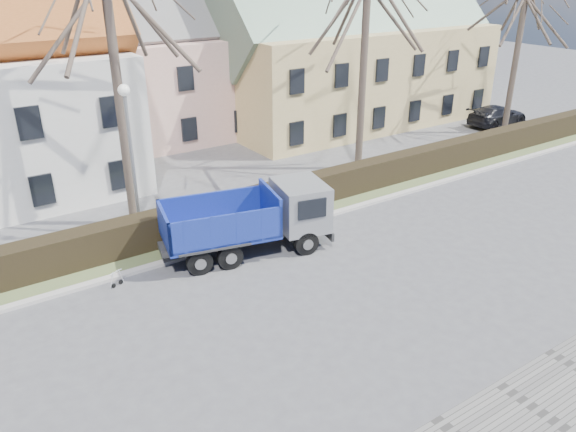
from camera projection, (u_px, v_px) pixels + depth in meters
ground at (291, 303)px, 17.68m from camera, size 120.00×120.00×0.00m
curb_far at (222, 246)px, 21.13m from camera, size 80.00×0.30×0.12m
grass_strip at (204, 230)px, 22.34m from camera, size 80.00×3.00×0.10m
hedge at (205, 218)px, 21.94m from camera, size 60.00×0.90×1.30m
building_pink at (157, 69)px, 33.16m from camera, size 10.80×8.80×8.00m
building_yellow at (347, 54)px, 36.89m from camera, size 18.80×10.80×8.50m
tree_1 at (115, 66)px, 20.46m from camera, size 9.20×9.20×12.65m
tree_2 at (364, 60)px, 26.91m from camera, size 8.00×8.00×11.00m
tree_3 at (518, 47)px, 33.13m from camera, size 7.60×7.60×10.45m
dump_truck at (241, 222)px, 20.22m from camera, size 6.68×3.67×2.53m
streetlight at (133, 165)px, 20.56m from camera, size 0.47×0.47×6.04m
cart_frame at (112, 280)px, 18.34m from camera, size 0.78×0.61×0.62m
parked_car_b at (497, 115)px, 36.63m from camera, size 4.51×1.92×1.30m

